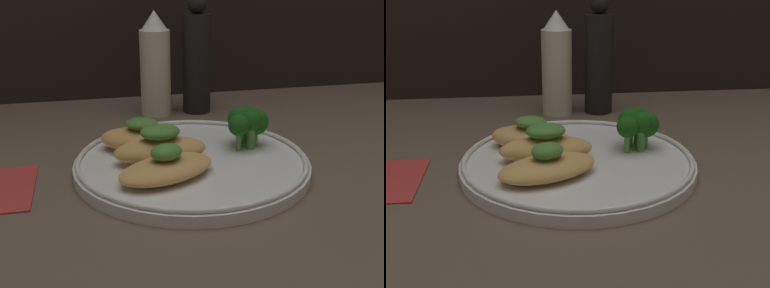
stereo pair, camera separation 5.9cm
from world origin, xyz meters
TOP-DOWN VIEW (x-y plane):
  - ground_plane at (0.00, 0.00)cm, footprint 180.00×180.00cm
  - plate at (0.00, 0.00)cm, footprint 29.10×29.10cm
  - grilled_meat_front at (-4.03, -4.92)cm, footprint 13.34×10.53cm
  - grilled_meat_middle at (-3.94, 0.05)cm, footprint 11.63×5.69cm
  - grilled_meat_back at (-5.65, 4.15)cm, footprint 12.46×9.93cm
  - broccoli_bunch at (8.02, 2.84)cm, footprint 5.81×5.62cm
  - sauce_bottle at (-0.75, 24.37)cm, footprint 5.03×5.03cm
  - pepper_grinder at (6.31, 24.37)cm, footprint 4.72×4.72cm

SIDE VIEW (x-z plane):
  - ground_plane at x=0.00cm, z-range -1.00..0.00cm
  - plate at x=0.00cm, z-range -0.01..1.99cm
  - grilled_meat_front at x=-4.03cm, z-range 0.71..4.83cm
  - grilled_meat_back at x=-5.65cm, z-range 0.90..5.28cm
  - grilled_meat_middle at x=-3.94cm, z-range 0.89..5.64cm
  - broccoli_bunch at x=8.02cm, z-range 2.18..7.41cm
  - sauce_bottle at x=-0.75cm, z-range -0.37..16.85cm
  - pepper_grinder at x=6.31cm, z-range -0.82..18.76cm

